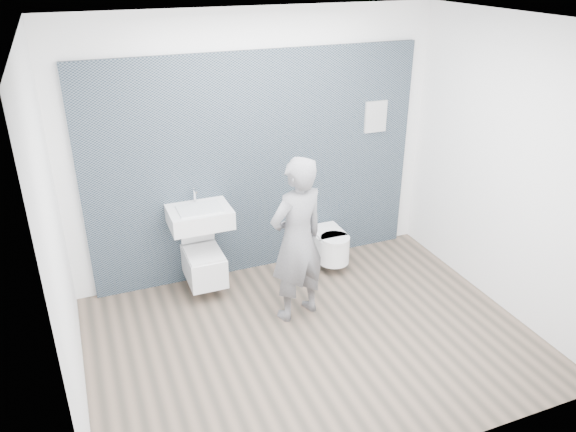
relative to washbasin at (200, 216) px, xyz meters
name	(u,v)px	position (x,y,z in m)	size (l,w,h in m)	color
ground	(312,339)	(0.71, -1.21, -0.85)	(4.00, 4.00, 0.00)	brown
room_shell	(316,162)	(0.71, -1.21, 0.89)	(4.00, 4.00, 4.00)	white
tile_wall	(260,264)	(0.71, 0.26, -0.85)	(3.60, 0.06, 2.40)	black
washbasin	(200,216)	(0.00, 0.00, 0.00)	(0.62, 0.46, 0.46)	white
toilet_square	(204,264)	(0.00, -0.03, -0.53)	(0.37, 0.54, 0.72)	white
toilet_rounded	(330,245)	(1.44, -0.06, -0.58)	(0.34, 0.58, 0.32)	white
info_placard	(367,245)	(2.09, 0.22, -0.85)	(0.26, 0.03, 0.35)	silver
visitor	(297,240)	(0.73, -0.78, -0.03)	(0.60, 0.39, 1.65)	slate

